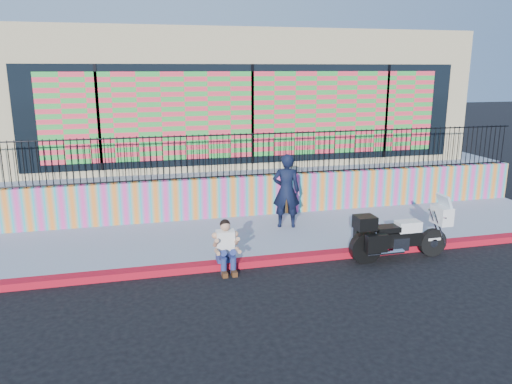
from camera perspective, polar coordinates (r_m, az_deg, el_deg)
name	(u,v)px	position (r m, az deg, el deg)	size (l,w,h in m)	color
ground	(297,261)	(11.14, 4.66, -7.88)	(90.00, 90.00, 0.00)	black
red_curb	(297,258)	(11.11, 4.67, -7.52)	(16.00, 0.30, 0.15)	#AD0C18
sidewalk	(276,234)	(12.59, 2.27, -4.87)	(16.00, 3.00, 0.15)	#858FA0
mural_wall	(260,195)	(13.89, 0.45, -0.36)	(16.00, 0.20, 1.10)	#E23B95
metal_fence	(260,154)	(13.65, 0.46, 4.32)	(15.80, 0.04, 1.20)	black
elevated_platform	(226,164)	(18.77, -3.45, 3.16)	(16.00, 10.00, 1.25)	#858FA0
storefront_building	(226,94)	(18.24, -3.45, 11.15)	(14.00, 8.06, 4.00)	tan
police_motorcycle	(399,234)	(11.45, 15.99, -4.61)	(2.28, 0.75, 1.42)	black
police_officer	(286,191)	(12.71, 3.47, 0.14)	(0.69, 0.46, 1.91)	black
seated_man	(227,251)	(10.45, -3.38, -6.71)	(0.54, 0.71, 1.06)	navy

